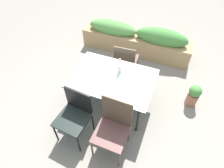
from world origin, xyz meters
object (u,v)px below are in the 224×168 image
chair_near_right (113,125)px  potted_plant (194,95)px  chair_far_side (126,60)px  chair_near_left (75,114)px  dining_table (112,80)px  planter_box (136,40)px  flower_vase (120,68)px

chair_near_right → potted_plant: (1.09, 1.30, -0.29)m
chair_far_side → chair_near_right: bearing=-81.6°
potted_plant → chair_near_left: bearing=-142.5°
dining_table → chair_near_right: bearing=-66.9°
planter_box → chair_far_side: bearing=-86.6°
chair_far_side → planter_box: bearing=89.5°
chair_near_right → chair_near_left: (-0.63, -0.01, -0.02)m
dining_table → chair_far_side: size_ratio=1.62×
planter_box → dining_table: bearing=-87.8°
chair_far_side → potted_plant: bearing=-12.3°
chair_far_side → chair_near_left: 1.55m
dining_table → potted_plant: (1.40, 0.56, -0.41)m
chair_near_right → chair_near_left: bearing=2.0°
chair_far_side → planter_box: 0.95m
chair_near_left → flower_vase: bearing=-107.9°
dining_table → chair_near_right: size_ratio=1.43×
dining_table → planter_box: 1.73m
chair_near_left → potted_plant: (1.72, 1.32, -0.27)m
chair_far_side → chair_near_right: chair_near_right is taller
dining_table → chair_near_left: chair_near_left is taller
planter_box → potted_plant: bearing=-38.0°
chair_near_left → planter_box: (0.25, 2.46, -0.15)m
chair_near_left → flower_vase: size_ratio=2.96×
chair_near_left → flower_vase: 1.05m
chair_near_left → planter_box: size_ratio=0.34×
dining_table → potted_plant: size_ratio=2.97×
flower_vase → potted_plant: flower_vase is taller
dining_table → chair_far_side: chair_far_side is taller
planter_box → chair_near_left: bearing=-95.7°
flower_vase → planter_box: (-0.14, 1.53, -0.44)m
chair_near_left → flower_vase: (0.38, 0.93, 0.29)m
chair_far_side → planter_box: size_ratio=0.33×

